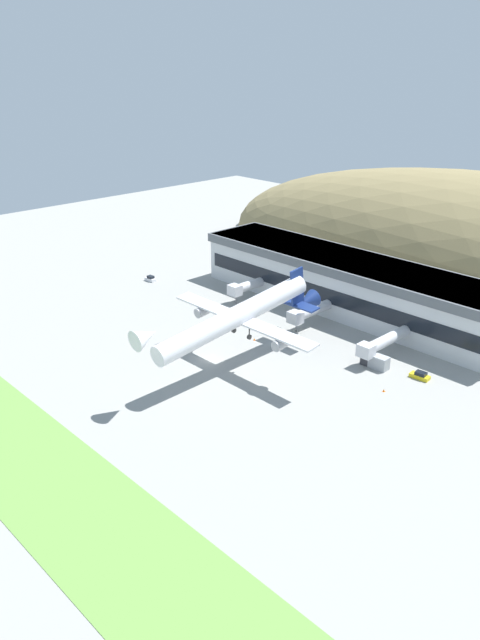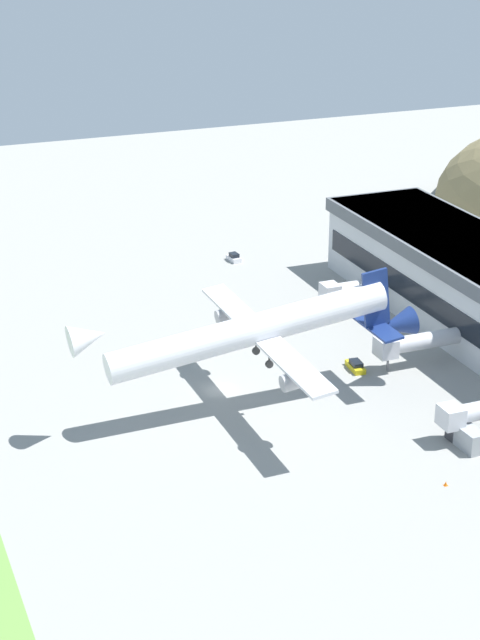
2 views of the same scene
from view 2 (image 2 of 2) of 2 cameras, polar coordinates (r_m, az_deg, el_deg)
ground_plane at (r=158.77m, az=-1.11°, el=-3.75°), size 334.94×334.94×0.00m
jetway_0 at (r=186.86m, az=5.82°, el=1.65°), size 3.38×11.61×5.43m
jetway_1 at (r=166.68m, az=9.22°, el=-1.21°), size 3.38×14.11×5.43m
cargo_airplane at (r=148.47m, az=0.87°, el=-0.59°), size 40.23×51.74×11.68m
service_car_0 at (r=165.79m, az=6.18°, el=-2.45°), size 4.61×2.14×1.51m
service_car_2 at (r=211.37m, az=-0.33°, el=3.34°), size 3.74×2.00×1.68m
fuel_truck at (r=146.27m, az=11.98°, el=-6.11°), size 6.30×2.74×2.93m
traffic_cone_0 at (r=137.47m, az=10.92°, el=-8.56°), size 0.52×0.52×0.58m
traffic_cone_1 at (r=164.30m, az=3.88°, el=-2.73°), size 0.52×0.52×0.58m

